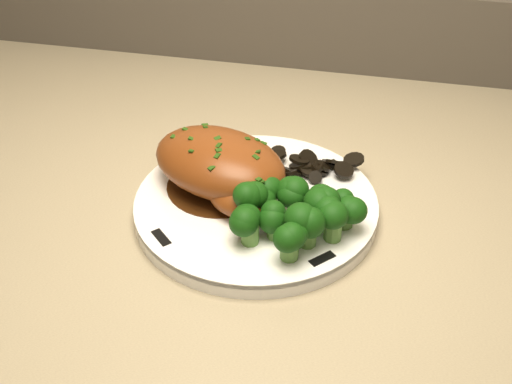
# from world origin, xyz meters

# --- Properties ---
(plate) EXTENTS (0.26, 0.26, 0.02)m
(plate) POSITION_xyz_m (-0.07, 1.64, 0.83)
(plate) COLOR white
(plate) RESTS_ON counter
(rim_accent_0) EXTENTS (0.02, 0.02, 0.00)m
(rim_accent_0) POSITION_xyz_m (0.00, 1.71, 0.84)
(rim_accent_0) COLOR black
(rim_accent_0) RESTS_ON plate
(rim_accent_1) EXTENTS (0.02, 0.02, 0.00)m
(rim_accent_1) POSITION_xyz_m (-0.15, 1.71, 0.84)
(rim_accent_1) COLOR black
(rim_accent_1) RESTS_ON plate
(rim_accent_2) EXTENTS (0.02, 0.02, 0.00)m
(rim_accent_2) POSITION_xyz_m (-0.14, 1.56, 0.84)
(rim_accent_2) COLOR black
(rim_accent_2) RESTS_ON plate
(rim_accent_3) EXTENTS (0.02, 0.02, 0.00)m
(rim_accent_3) POSITION_xyz_m (0.01, 1.56, 0.84)
(rim_accent_3) COLOR black
(rim_accent_3) RESTS_ON plate
(gravy_pool) EXTENTS (0.11, 0.11, 0.00)m
(gravy_pool) POSITION_xyz_m (-0.11, 1.65, 0.84)
(gravy_pool) COLOR #361B09
(gravy_pool) RESTS_ON plate
(chicken_breast) EXTENTS (0.17, 0.15, 0.06)m
(chicken_breast) POSITION_xyz_m (-0.11, 1.65, 0.87)
(chicken_breast) COLOR brown
(chicken_breast) RESTS_ON plate
(mushroom_pile) EXTENTS (0.09, 0.07, 0.02)m
(mushroom_pile) POSITION_xyz_m (-0.02, 1.69, 0.85)
(mushroom_pile) COLOR black
(mushroom_pile) RESTS_ON plate
(broccoli_florets) EXTENTS (0.12, 0.09, 0.04)m
(broccoli_florets) POSITION_xyz_m (-0.02, 1.59, 0.87)
(broccoli_florets) COLOR #5D913D
(broccoli_florets) RESTS_ON plate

